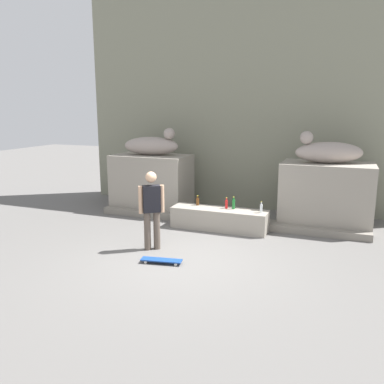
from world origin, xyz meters
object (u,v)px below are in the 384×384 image
(statue_reclining_right, at_px, (327,152))
(skater, at_px, (152,207))
(bottle_red, at_px, (226,204))
(statue_reclining_left, at_px, (152,145))
(bottle_green, at_px, (233,204))
(bottle_clear, at_px, (261,208))
(skateboard, at_px, (161,260))
(bottle_brown, at_px, (198,201))

(statue_reclining_right, distance_m, skater, 4.55)
(bottle_red, bearing_deg, skater, -117.83)
(statue_reclining_left, relative_size, bottle_green, 5.40)
(statue_reclining_left, bearing_deg, bottle_green, -27.40)
(bottle_green, bearing_deg, statue_reclining_left, 159.45)
(statue_reclining_left, relative_size, bottle_clear, 6.08)
(statue_reclining_right, height_order, bottle_green, statue_reclining_right)
(skateboard, bearing_deg, bottle_red, -111.07)
(bottle_red, bearing_deg, skateboard, -101.27)
(bottle_clear, bearing_deg, skater, -135.75)
(statue_reclining_left, relative_size, statue_reclining_right, 0.98)
(skateboard, distance_m, bottle_red, 2.75)
(statue_reclining_left, bearing_deg, skateboard, -68.22)
(skateboard, height_order, bottle_brown, bottle_brown)
(skateboard, xyz_separation_m, bottle_red, (0.53, 2.64, 0.57))
(skater, height_order, bottle_clear, skater)
(skateboard, height_order, bottle_clear, bottle_clear)
(statue_reclining_right, relative_size, bottle_green, 5.51)
(bottle_brown, bearing_deg, statue_reclining_left, 150.91)
(skater, relative_size, bottle_green, 5.45)
(skater, bearing_deg, statue_reclining_right, -173.52)
(skater, relative_size, bottle_red, 6.05)
(statue_reclining_right, distance_m, bottle_clear, 2.17)
(statue_reclining_left, xyz_separation_m, bottle_green, (2.70, -1.01, -1.26))
(bottle_clear, relative_size, bottle_red, 0.99)
(statue_reclining_left, bearing_deg, statue_reclining_right, -7.01)
(skater, relative_size, bottle_brown, 6.63)
(bottle_brown, bearing_deg, statue_reclining_right, 17.68)
(statue_reclining_right, bearing_deg, skater, 28.19)
(statue_reclining_left, bearing_deg, bottle_red, -28.97)
(skateboard, bearing_deg, bottle_green, -114.62)
(statue_reclining_right, relative_size, bottle_clear, 6.20)
(statue_reclining_right, height_order, skateboard, statue_reclining_right)
(bottle_clear, height_order, bottle_green, bottle_green)
(skater, distance_m, skateboard, 1.20)
(statue_reclining_right, height_order, bottle_red, statue_reclining_right)
(bottle_clear, xyz_separation_m, bottle_green, (-0.71, 0.12, 0.02))
(bottle_clear, bearing_deg, bottle_red, 173.29)
(skater, distance_m, bottle_brown, 2.08)
(statue_reclining_right, xyz_separation_m, skateboard, (-2.76, -3.65, -1.84))
(skater, xyz_separation_m, bottle_brown, (0.27, 2.04, -0.30))
(skater, xyz_separation_m, bottle_clear, (1.93, 1.88, -0.29))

